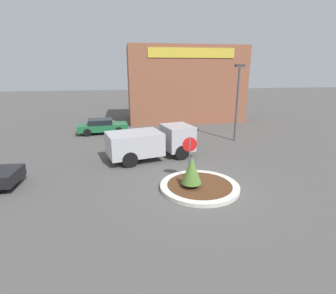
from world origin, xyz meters
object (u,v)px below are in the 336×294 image
Objects in this scene: parked_sedan_green at (102,126)px; light_pole at (238,97)px; stop_sign at (190,151)px; utility_truck at (151,142)px.

parked_sedan_green is 11.65m from light_pole.
utility_truck is at bearing 111.80° from stop_sign.
utility_truck is (-1.52, 3.81, -0.51)m from stop_sign.
light_pole is at bearing -27.20° from parked_sedan_green.
utility_truck is 8.18m from parked_sedan_green.
parked_sedan_green is (-5.04, 11.18, -0.95)m from stop_sign.
stop_sign is 4.13m from utility_truck.
utility_truck is 0.99× the size of light_pole.
light_pole is (6.97, 3.12, 2.34)m from utility_truck.
stop_sign reaches higher than parked_sedan_green.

